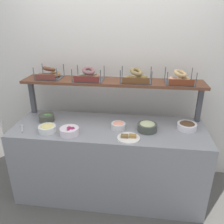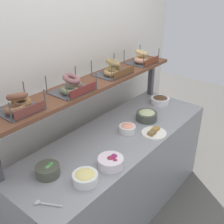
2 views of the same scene
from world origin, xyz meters
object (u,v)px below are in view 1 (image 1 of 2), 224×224
object	(u,v)px
bowl_lox_spread	(118,125)
bowl_egg_salad	(47,128)
bagel_basket_cinnamon_raisin	(49,74)
serving_plate_white	(129,138)
bagel_basket_plain	(180,79)
bagel_basket_poppy	(88,76)
bagel_basket_everything	(136,77)
bowl_chocolate_spread	(187,126)
bowl_veggie_mix	(47,118)
serving_spoon_near_plate	(22,127)
bowl_tuna_salad	(147,126)
bowl_beet_salad	(70,131)

from	to	relation	value
bowl_lox_spread	bowl_egg_salad	bearing A→B (deg)	-166.57
bowl_lox_spread	bagel_basket_cinnamon_raisin	size ratio (longest dim) A/B	0.54
serving_plate_white	bagel_basket_plain	world-z (taller)	bagel_basket_plain
bagel_basket_poppy	bagel_basket_everything	distance (m)	0.51
bowl_chocolate_spread	bowl_veggie_mix	bearing A→B (deg)	179.86
bowl_chocolate_spread	serving_spoon_near_plate	distance (m)	1.71
bowl_veggie_mix	bagel_basket_everything	world-z (taller)	bagel_basket_everything
bowl_egg_salad	bagel_basket_plain	world-z (taller)	bagel_basket_plain
bagel_basket_everything	bagel_basket_plain	size ratio (longest dim) A/B	1.12
bowl_tuna_salad	serving_spoon_near_plate	xyz separation A→B (m)	(-1.30, -0.10, -0.04)
bagel_basket_cinnamon_raisin	bowl_lox_spread	bearing A→B (deg)	-20.38
bowl_lox_spread	serving_plate_white	distance (m)	0.23
bowl_lox_spread	bagel_basket_everything	distance (m)	0.55
bagel_basket_poppy	bowl_veggie_mix	bearing A→B (deg)	-156.84
bowl_veggie_mix	bowl_tuna_salad	bearing A→B (deg)	-4.83
bagel_basket_everything	bagel_basket_plain	world-z (taller)	bagel_basket_everything
bowl_tuna_salad	bowl_veggie_mix	xyz separation A→B (m)	(-1.10, 0.09, -0.01)
bowl_lox_spread	bagel_basket_plain	world-z (taller)	bagel_basket_plain
serving_plate_white	bagel_basket_everything	world-z (taller)	bagel_basket_everything
bowl_lox_spread	serving_plate_white	size ratio (longest dim) A/B	0.68
bowl_veggie_mix	bagel_basket_poppy	bearing A→B (deg)	23.16
bowl_lox_spread	bowl_chocolate_spread	xyz separation A→B (m)	(0.70, 0.08, 0.00)
bowl_egg_salad	bagel_basket_cinnamon_raisin	xyz separation A→B (m)	(-0.12, 0.47, 0.44)
bowl_egg_salad	serving_spoon_near_plate	bearing A→B (deg)	168.92
bowl_lox_spread	bagel_basket_everything	world-z (taller)	bagel_basket_everything
bagel_basket_cinnamon_raisin	bagel_basket_poppy	bearing A→B (deg)	-3.53
bowl_egg_salad	bagel_basket_everything	xyz separation A→B (m)	(0.85, 0.45, 0.44)
bagel_basket_cinnamon_raisin	bagel_basket_everything	size ratio (longest dim) A/B	0.84
bowl_lox_spread	serving_spoon_near_plate	distance (m)	1.01
serving_plate_white	bagel_basket_everything	distance (m)	0.67
serving_plate_white	bagel_basket_plain	xyz separation A→B (m)	(0.49, 0.48, 0.47)
bowl_chocolate_spread	bowl_beet_salad	distance (m)	1.19
bagel_basket_everything	bagel_basket_plain	xyz separation A→B (m)	(0.45, -0.01, 0.00)
serving_spoon_near_plate	bagel_basket_cinnamon_raisin	bearing A→B (deg)	65.41
bowl_lox_spread	bowl_beet_salad	distance (m)	0.50
bowl_tuna_salad	bagel_basket_cinnamon_raisin	bearing A→B (deg)	164.25
bowl_chocolate_spread	bagel_basket_plain	size ratio (longest dim) A/B	0.68
bagel_basket_cinnamon_raisin	serving_plate_white	bearing A→B (deg)	-28.30
bowl_egg_salad	bowl_lox_spread	bearing A→B (deg)	13.43
bowl_lox_spread	bowl_tuna_salad	distance (m)	0.29
serving_plate_white	bowl_lox_spread	bearing A→B (deg)	120.62
bowl_tuna_salad	serving_plate_white	world-z (taller)	bowl_tuna_salad
bowl_veggie_mix	bagel_basket_plain	distance (m)	1.49
serving_plate_white	serving_spoon_near_plate	world-z (taller)	serving_plate_white
bowl_tuna_salad	bagel_basket_cinnamon_raisin	xyz separation A→B (m)	(-1.11, 0.31, 0.43)
bowl_veggie_mix	bowl_chocolate_spread	bearing A→B (deg)	-0.14
bowl_egg_salad	bowl_chocolate_spread	xyz separation A→B (m)	(1.40, 0.25, -0.00)
serving_plate_white	serving_spoon_near_plate	distance (m)	1.12
bowl_egg_salad	bagel_basket_everything	distance (m)	1.06
bowl_tuna_salad	bagel_basket_poppy	world-z (taller)	bagel_basket_poppy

